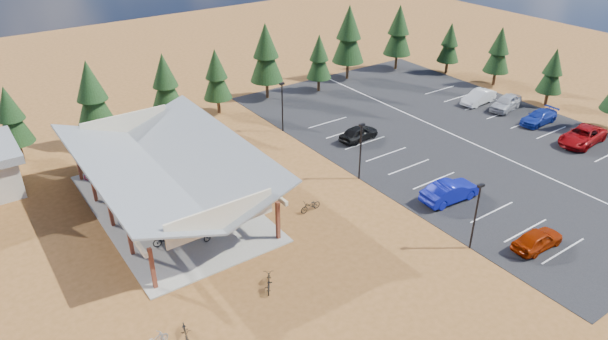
# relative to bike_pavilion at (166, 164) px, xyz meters

# --- Properties ---
(ground) EXTENTS (140.00, 140.00, 0.00)m
(ground) POSITION_rel_bike_pavilion_xyz_m (10.00, -7.00, -3.82)
(ground) COLOR brown
(ground) RESTS_ON ground
(asphalt_lot) EXTENTS (27.00, 44.00, 0.04)m
(asphalt_lot) POSITION_rel_bike_pavilion_xyz_m (28.50, -4.00, -3.80)
(asphalt_lot) COLOR black
(asphalt_lot) RESTS_ON ground
(concrete_pad) EXTENTS (10.60, 18.60, 0.10)m
(concrete_pad) POSITION_rel_bike_pavilion_xyz_m (0.00, 0.00, -3.77)
(concrete_pad) COLOR gray
(concrete_pad) RESTS_ON ground
(bike_pavilion) EXTENTS (11.65, 19.40, 4.97)m
(bike_pavilion) POSITION_rel_bike_pavilion_xyz_m (0.00, 0.00, 0.00)
(bike_pavilion) COLOR #5C241A
(bike_pavilion) RESTS_ON concrete_pad
(lamp_post_0) EXTENTS (0.50, 0.25, 5.14)m
(lamp_post_0) POSITION_rel_bike_pavilion_xyz_m (15.00, -17.00, -0.85)
(lamp_post_0) COLOR black
(lamp_post_0) RESTS_ON ground
(lamp_post_1) EXTENTS (0.50, 0.25, 5.14)m
(lamp_post_1) POSITION_rel_bike_pavilion_xyz_m (15.00, -5.00, -0.85)
(lamp_post_1) COLOR black
(lamp_post_1) RESTS_ON ground
(lamp_post_2) EXTENTS (0.50, 0.25, 5.14)m
(lamp_post_2) POSITION_rel_bike_pavilion_xyz_m (15.00, 7.00, -0.85)
(lamp_post_2) COLOR black
(lamp_post_2) RESTS_ON ground
(trash_bin_0) EXTENTS (0.60, 0.60, 0.90)m
(trash_bin_0) POSITION_rel_bike_pavilion_xyz_m (7.26, -3.06, -3.37)
(trash_bin_0) COLOR #51321D
(trash_bin_0) RESTS_ON ground
(trash_bin_1) EXTENTS (0.60, 0.60, 0.90)m
(trash_bin_1) POSITION_rel_bike_pavilion_xyz_m (8.17, -1.86, -3.37)
(trash_bin_1) COLOR #51321D
(trash_bin_1) RESTS_ON ground
(pine_1) EXTENTS (3.02, 3.02, 7.04)m
(pine_1) POSITION_rel_bike_pavilion_xyz_m (-7.96, 15.54, 0.47)
(pine_1) COLOR #382314
(pine_1) RESTS_ON ground
(pine_2) EXTENTS (3.64, 3.64, 8.48)m
(pine_2) POSITION_rel_bike_pavilion_xyz_m (-1.15, 14.16, 1.35)
(pine_2) COLOR #382314
(pine_2) RESTS_ON ground
(pine_3) EXTENTS (3.32, 3.32, 7.73)m
(pine_3) POSITION_rel_bike_pavilion_xyz_m (6.13, 14.76, 0.89)
(pine_3) COLOR #382314
(pine_3) RESTS_ON ground
(pine_4) EXTENTS (3.07, 3.07, 7.14)m
(pine_4) POSITION_rel_bike_pavilion_xyz_m (11.89, 14.99, 0.53)
(pine_4) COLOR #382314
(pine_4) RESTS_ON ground
(pine_5) EXTENTS (3.76, 3.76, 8.76)m
(pine_5) POSITION_rel_bike_pavilion_xyz_m (18.59, 15.82, 1.52)
(pine_5) COLOR #382314
(pine_5) RESTS_ON ground
(pine_6) EXTENTS (2.94, 2.94, 6.85)m
(pine_6) POSITION_rel_bike_pavilion_xyz_m (24.87, 14.25, 0.36)
(pine_6) COLOR #382314
(pine_6) RESTS_ON ground
(pine_7) EXTENTS (3.98, 3.98, 9.27)m
(pine_7) POSITION_rel_bike_pavilion_xyz_m (30.51, 15.78, 1.84)
(pine_7) COLOR #382314
(pine_7) RESTS_ON ground
(pine_8) EXTENTS (3.64, 3.64, 8.48)m
(pine_8) POSITION_rel_bike_pavilion_xyz_m (38.31, 15.10, 1.35)
(pine_8) COLOR #382314
(pine_8) RESTS_ON ground
(pine_11) EXTENTS (2.79, 2.79, 6.50)m
(pine_11) POSITION_rel_bike_pavilion_xyz_m (43.31, -4.08, 0.14)
(pine_11) COLOR #382314
(pine_11) RESTS_ON ground
(pine_12) EXTENTS (3.10, 3.10, 7.22)m
(pine_12) POSITION_rel_bike_pavilion_xyz_m (43.85, 3.51, 0.58)
(pine_12) COLOR #382314
(pine_12) RESTS_ON ground
(pine_13) EXTENTS (2.81, 2.81, 6.56)m
(pine_13) POSITION_rel_bike_pavilion_xyz_m (42.60, 10.07, 0.17)
(pine_13) COLOR #382314
(pine_13) RESTS_ON ground
(bike_0) EXTENTS (1.96, 0.99, 0.98)m
(bike_0) POSITION_rel_bike_pavilion_xyz_m (-2.28, -4.59, -3.23)
(bike_0) COLOR black
(bike_0) RESTS_ON concrete_pad
(bike_1) EXTENTS (1.76, 0.68, 1.03)m
(bike_1) POSITION_rel_bike_pavilion_xyz_m (-3.51, -0.36, -3.21)
(bike_1) COLOR #A0A4A9
(bike_1) RESTS_ON concrete_pad
(bike_2) EXTENTS (1.93, 1.12, 0.96)m
(bike_2) POSITION_rel_bike_pavilion_xyz_m (-0.89, 2.96, -3.24)
(bike_2) COLOR navy
(bike_2) RESTS_ON concrete_pad
(bike_3) EXTENTS (1.86, 0.58, 1.11)m
(bike_3) POSITION_rel_bike_pavilion_xyz_m (-3.59, 7.80, -3.17)
(bike_3) COLOR maroon
(bike_3) RESTS_ON concrete_pad
(bike_4) EXTENTS (1.97, 1.11, 0.98)m
(bike_4) POSITION_rel_bike_pavilion_xyz_m (0.83, -5.73, -3.23)
(bike_4) COLOR black
(bike_4) RESTS_ON concrete_pad
(bike_5) EXTENTS (1.57, 0.72, 0.91)m
(bike_5) POSITION_rel_bike_pavilion_xyz_m (2.31, -1.06, -3.27)
(bike_5) COLOR gray
(bike_5) RESTS_ON concrete_pad
(bike_6) EXTENTS (1.91, 1.18, 0.95)m
(bike_6) POSITION_rel_bike_pavilion_xyz_m (0.79, 2.88, -3.25)
(bike_6) COLOR navy
(bike_6) RESTS_ON concrete_pad
(bike_7) EXTENTS (1.60, 0.77, 0.93)m
(bike_7) POSITION_rel_bike_pavilion_xyz_m (3.12, 6.79, -3.26)
(bike_7) COLOR maroon
(bike_7) RESTS_ON concrete_pad
(bike_8) EXTENTS (0.94, 1.67, 0.83)m
(bike_8) POSITION_rel_bike_pavilion_xyz_m (-4.74, -13.30, -3.41)
(bike_8) COLOR black
(bike_8) RESTS_ON ground
(bike_12) EXTENTS (1.54, 1.93, 0.98)m
(bike_12) POSITION_rel_bike_pavilion_xyz_m (1.26, -12.50, -3.33)
(bike_12) COLOR black
(bike_12) RESTS_ON ground
(bike_15) EXTENTS (1.23, 1.66, 0.99)m
(bike_15) POSITION_rel_bike_pavilion_xyz_m (6.86, -3.43, -3.33)
(bike_15) COLOR maroon
(bike_15) RESTS_ON ground
(bike_16) EXTENTS (1.88, 0.74, 0.97)m
(bike_16) POSITION_rel_bike_pavilion_xyz_m (8.62, -6.76, -3.34)
(bike_16) COLOR black
(bike_16) RESTS_ON ground
(car_0) EXTENTS (4.19, 1.78, 1.41)m
(car_0) POSITION_rel_bike_pavilion_xyz_m (18.78, -19.65, -3.08)
(car_0) COLOR #8C1F01
(car_0) RESTS_ON asphalt_lot
(car_1) EXTENTS (5.19, 2.10, 1.67)m
(car_1) POSITION_rel_bike_pavilion_xyz_m (18.59, -11.88, -2.95)
(car_1) COLOR #0B138E
(car_1) RESTS_ON asphalt_lot
(car_4) EXTENTS (4.47, 2.22, 1.46)m
(car_4) POSITION_rel_bike_pavilion_xyz_m (19.90, 0.92, -3.05)
(car_4) COLOR black
(car_4) RESTS_ON asphalt_lot
(car_6) EXTENTS (5.90, 3.10, 1.58)m
(car_6) POSITION_rel_bike_pavilion_xyz_m (37.06, -12.09, -2.99)
(car_6) COLOR maroon
(car_6) RESTS_ON asphalt_lot
(car_7) EXTENTS (4.77, 2.05, 1.37)m
(car_7) POSITION_rel_bike_pavilion_xyz_m (37.92, -6.80, -3.10)
(car_7) COLOR navy
(car_7) RESTS_ON asphalt_lot
(car_8) EXTENTS (5.05, 2.82, 1.62)m
(car_8) POSITION_rel_bike_pavilion_xyz_m (38.30, -2.39, -2.97)
(car_8) COLOR #A7A9AF
(car_8) RESTS_ON asphalt_lot
(car_9) EXTENTS (4.78, 2.01, 1.54)m
(car_9) POSITION_rel_bike_pavilion_xyz_m (37.25, 0.49, -3.02)
(car_9) COLOR silver
(car_9) RESTS_ON asphalt_lot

